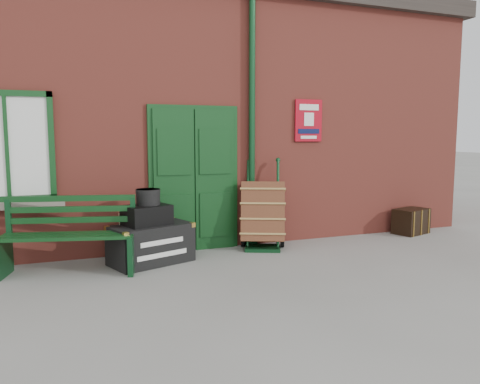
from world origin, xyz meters
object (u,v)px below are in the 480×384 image
houdini_trunk (151,244)px  dark_trunk (411,221)px  bench (69,233)px  porter_trolley (263,214)px

houdini_trunk → dark_trunk: size_ratio=1.73×
bench → houdini_trunk: (1.08, 0.08, -0.25)m
bench → houdini_trunk: bearing=18.2°
porter_trolley → dark_trunk: (3.00, 0.02, -0.31)m
dark_trunk → porter_trolley: bearing=163.1°
bench → houdini_trunk: 1.11m
houdini_trunk → porter_trolley: size_ratio=0.79×
houdini_trunk → porter_trolley: porter_trolley is taller
bench → porter_trolley: bearing=21.2°
bench → porter_trolley: porter_trolley is taller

